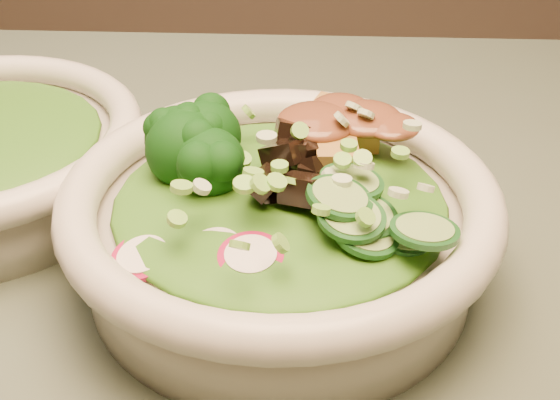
{
  "coord_description": "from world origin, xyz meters",
  "views": [
    {
      "loc": [
        -0.19,
        -0.41,
        1.08
      ],
      "look_at": [
        -0.21,
        -0.02,
        0.81
      ],
      "focal_mm": 50.0,
      "sensor_mm": 36.0,
      "label": 1
    }
  ],
  "objects": [
    {
      "name": "tofu_cubes",
      "position": [
        -0.17,
        0.04,
        0.82
      ],
      "size": [
        0.1,
        0.08,
        0.04
      ],
      "primitive_type": null,
      "rotation": [
        0.0,
        0.0,
        -0.28
      ],
      "color": "#A66F37",
      "rests_on": "salad_bowl"
    },
    {
      "name": "scallion_garnish",
      "position": [
        -0.21,
        -0.02,
        0.84
      ],
      "size": [
        0.19,
        0.19,
        0.02
      ],
      "primitive_type": null,
      "color": "#78BD42",
      "rests_on": "salad_bowl"
    },
    {
      "name": "peanut_sauce",
      "position": [
        -0.17,
        0.04,
        0.84
      ],
      "size": [
        0.07,
        0.06,
        0.02
      ],
      "primitive_type": "ellipsoid",
      "color": "brown",
      "rests_on": "tofu_cubes"
    },
    {
      "name": "cucumber_slices",
      "position": [
        -0.15,
        -0.05,
        0.82
      ],
      "size": [
        0.09,
        0.09,
        0.04
      ],
      "primitive_type": null,
      "rotation": [
        0.0,
        0.0,
        -0.28
      ],
      "color": "#8DBC68",
      "rests_on": "salad_bowl"
    },
    {
      "name": "dining_table",
      "position": [
        0.0,
        0.0,
        0.64
      ],
      "size": [
        1.2,
        0.8,
        0.75
      ],
      "color": "black",
      "rests_on": "ground"
    },
    {
      "name": "lettuce_bed",
      "position": [
        -0.21,
        -0.02,
        0.81
      ],
      "size": [
        0.21,
        0.21,
        0.02
      ],
      "primitive_type": "ellipsoid",
      "color": "#316715",
      "rests_on": "salad_bowl"
    },
    {
      "name": "radish_slices",
      "position": [
        -0.24,
        -0.07,
        0.81
      ],
      "size": [
        0.12,
        0.07,
        0.02
      ],
      "primitive_type": null,
      "rotation": [
        0.0,
        0.0,
        -0.28
      ],
      "color": "maroon",
      "rests_on": "salad_bowl"
    },
    {
      "name": "broccoli_florets",
      "position": [
        -0.26,
        0.02,
        0.83
      ],
      "size": [
        0.1,
        0.09,
        0.04
      ],
      "primitive_type": null,
      "rotation": [
        0.0,
        0.0,
        -0.28
      ],
      "color": "black",
      "rests_on": "salad_bowl"
    },
    {
      "name": "mushroom_heap",
      "position": [
        -0.2,
        -0.0,
        0.82
      ],
      "size": [
        0.09,
        0.09,
        0.04
      ],
      "primitive_type": null,
      "rotation": [
        0.0,
        0.0,
        -0.28
      ],
      "color": "black",
      "rests_on": "salad_bowl"
    },
    {
      "name": "salad_bowl",
      "position": [
        -0.21,
        -0.02,
        0.79
      ],
      "size": [
        0.27,
        0.27,
        0.07
      ],
      "rotation": [
        0.0,
        0.0,
        -0.28
      ],
      "color": "silver",
      "rests_on": "dining_table"
    }
  ]
}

